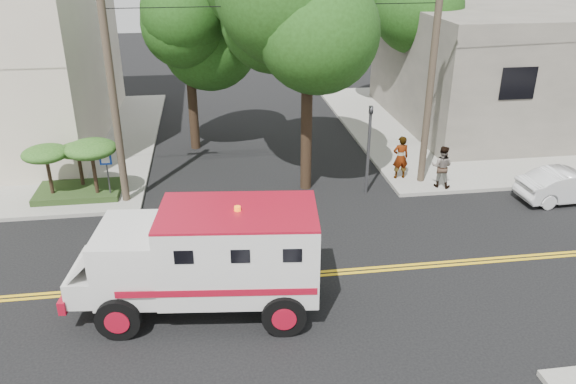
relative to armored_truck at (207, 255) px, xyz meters
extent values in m
plane|color=black|center=(2.51, 1.26, -1.70)|extent=(100.00, 100.00, 0.00)
cube|color=gray|center=(16.01, 14.76, -1.63)|extent=(17.00, 17.00, 0.15)
cube|color=#5F5A52|center=(17.51, 15.26, 1.45)|extent=(14.00, 12.00, 6.00)
cylinder|color=#382D23|center=(-3.09, 7.26, 2.80)|extent=(0.28, 0.28, 9.00)
cylinder|color=#382D23|center=(8.81, 7.46, 2.80)|extent=(0.28, 0.28, 9.00)
cylinder|color=black|center=(4.01, 7.76, 1.80)|extent=(0.44, 0.44, 7.00)
sphere|color=#1B3D10|center=(4.01, 7.76, 5.30)|extent=(5.32, 5.32, 5.32)
cylinder|color=black|center=(-0.49, 13.26, 1.10)|extent=(0.44, 0.44, 5.60)
sphere|color=#1B3D10|center=(-0.49, 13.26, 3.90)|extent=(3.92, 3.92, 3.92)
sphere|color=#1B3D10|center=(0.35, 12.70, 4.32)|extent=(3.36, 3.36, 3.36)
cylinder|color=black|center=(11.01, 17.26, 1.27)|extent=(0.44, 0.44, 5.95)
sphere|color=#1B3D10|center=(11.01, 17.26, 4.25)|extent=(4.20, 4.20, 4.20)
sphere|color=#1B3D10|center=(11.91, 16.66, 4.70)|extent=(3.60, 3.60, 3.60)
cylinder|color=#3F3F42|center=(6.31, 6.86, 0.10)|extent=(0.12, 0.12, 3.60)
imported|color=#3F3F42|center=(6.31, 6.86, 1.45)|extent=(0.15, 0.18, 0.90)
cylinder|color=#3F3F42|center=(-3.69, 7.46, -0.70)|extent=(0.06, 0.06, 2.00)
cube|color=#0C33A5|center=(-3.69, 7.40, 0.10)|extent=(0.45, 0.03, 0.45)
cube|color=#1E3314|center=(-4.99, 8.06, -1.43)|extent=(3.20, 2.00, 0.24)
cylinder|color=black|center=(-5.89, 7.76, -0.55)|extent=(0.14, 0.14, 1.52)
ellipsoid|color=#1B4414|center=(-5.89, 7.76, 0.30)|extent=(1.73, 1.73, 0.60)
cylinder|color=black|center=(-4.89, 8.46, -0.63)|extent=(0.14, 0.14, 1.36)
ellipsoid|color=#1B4414|center=(-4.89, 8.46, 0.13)|extent=(1.55, 1.55, 0.54)
cylinder|color=black|center=(-4.19, 7.56, -0.47)|extent=(0.14, 0.14, 1.68)
ellipsoid|color=#1B4414|center=(-4.19, 7.56, 0.47)|extent=(1.91, 1.91, 0.66)
cube|color=silver|center=(0.85, -0.09, 0.13)|extent=(4.32, 2.84, 2.20)
cube|color=silver|center=(-1.96, 0.22, -0.08)|extent=(1.92, 2.47, 1.78)
cube|color=black|center=(-2.77, 0.31, 0.39)|extent=(0.26, 1.77, 0.73)
cube|color=silver|center=(-3.05, 0.34, -0.60)|extent=(1.17, 2.18, 0.73)
cube|color=maroon|center=(-3.57, 0.40, -0.87)|extent=(0.43, 2.26, 0.37)
cube|color=maroon|center=(0.85, -0.09, 1.26)|extent=(4.32, 2.84, 0.06)
cylinder|color=black|center=(-2.30, -0.92, -1.13)|extent=(1.18, 0.46, 1.15)
cylinder|color=black|center=(-2.04, 1.40, -1.13)|extent=(1.18, 0.46, 1.15)
cylinder|color=black|center=(1.86, -1.39, -1.13)|extent=(1.18, 0.46, 1.15)
cylinder|color=black|center=(2.12, 0.94, -1.13)|extent=(1.18, 0.46, 1.15)
imported|color=silver|center=(13.84, 5.06, -1.06)|extent=(3.95, 1.52, 1.28)
imported|color=gray|center=(8.01, 7.87, -0.64)|extent=(0.68, 0.45, 1.83)
imported|color=gray|center=(9.36, 6.76, -0.69)|extent=(1.05, 0.99, 1.72)
camera|label=1|loc=(0.29, -13.00, 7.63)|focal=35.00mm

